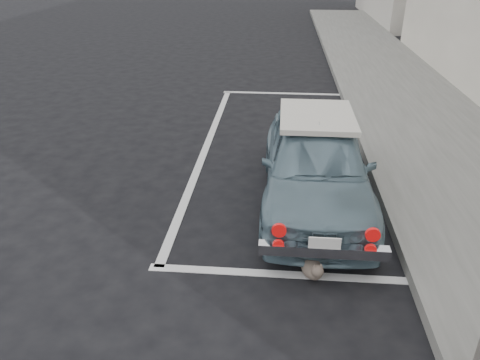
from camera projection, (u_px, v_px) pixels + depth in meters
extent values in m
plane|color=black|center=(243.00, 246.00, 5.57)|extent=(80.00, 80.00, 0.00)
cube|color=#61615C|center=(464.00, 177.00, 7.07)|extent=(2.80, 40.00, 0.15)
cube|color=silver|center=(285.00, 274.00, 5.08)|extent=(3.00, 0.12, 0.01)
cube|color=silver|center=(285.00, 93.00, 11.32)|extent=(3.00, 0.12, 0.01)
cube|color=silver|center=(206.00, 147.00, 8.31)|extent=(0.12, 7.00, 0.01)
imported|color=slate|center=(316.00, 163.00, 6.26)|extent=(1.42, 3.53, 1.20)
cube|color=silver|center=(317.00, 116.00, 6.34)|extent=(0.99, 1.34, 0.07)
cube|color=silver|center=(323.00, 250.00, 4.84)|extent=(1.35, 0.12, 0.12)
cube|color=white|center=(325.00, 245.00, 4.75)|extent=(0.33, 0.02, 0.17)
cylinder|color=red|center=(279.00, 230.00, 4.74)|extent=(0.15, 0.04, 0.15)
cylinder|color=red|center=(373.00, 235.00, 4.67)|extent=(0.15, 0.04, 0.15)
cylinder|color=red|center=(278.00, 245.00, 4.82)|extent=(0.12, 0.04, 0.12)
cylinder|color=red|center=(371.00, 250.00, 4.75)|extent=(0.12, 0.04, 0.12)
ellipsoid|color=#78675B|center=(312.00, 267.00, 5.02)|extent=(0.31, 0.40, 0.21)
sphere|color=#78675B|center=(317.00, 270.00, 4.85)|extent=(0.13, 0.13, 0.13)
cone|color=#78675B|center=(314.00, 266.00, 4.82)|extent=(0.05, 0.05, 0.05)
cone|color=#78675B|center=(321.00, 265.00, 4.83)|extent=(0.05, 0.05, 0.05)
cylinder|color=#78675B|center=(311.00, 262.00, 5.22)|extent=(0.17, 0.20, 0.03)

